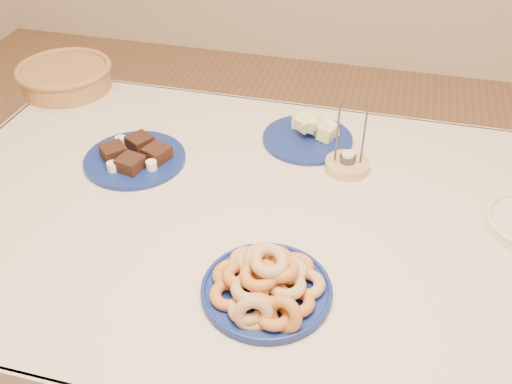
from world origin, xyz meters
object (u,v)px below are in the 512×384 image
dining_table (261,244)px  wicker_basket (65,76)px  melon_plate (312,132)px  candle_holder (347,164)px  donut_platter (267,284)px  brownie_plate (135,157)px

dining_table → wicker_basket: 0.92m
dining_table → wicker_basket: bearing=149.3°
melon_plate → candle_holder: size_ratio=1.51×
melon_plate → wicker_basket: (-0.84, 0.11, 0.02)m
donut_platter → wicker_basket: 1.12m
dining_table → melon_plate: size_ratio=5.78×
brownie_plate → wicker_basket: 0.52m
melon_plate → candle_holder: candle_holder is taller
melon_plate → brownie_plate: 0.50m
melon_plate → wicker_basket: melon_plate is taller
donut_platter → brownie_plate: (-0.46, 0.38, -0.02)m
dining_table → wicker_basket: (-0.78, 0.46, 0.15)m
brownie_plate → wicker_basket: (-0.40, 0.34, 0.03)m
wicker_basket → candle_holder: (0.96, -0.23, -0.03)m
brownie_plate → candle_holder: candle_holder is taller
melon_plate → wicker_basket: 0.85m
donut_platter → wicker_basket: size_ratio=0.80×
wicker_basket → brownie_plate: bearing=-40.7°
donut_platter → brownie_plate: 0.60m
dining_table → donut_platter: 0.30m
donut_platter → dining_table: bearing=106.6°
melon_plate → donut_platter: bearing=-88.3°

